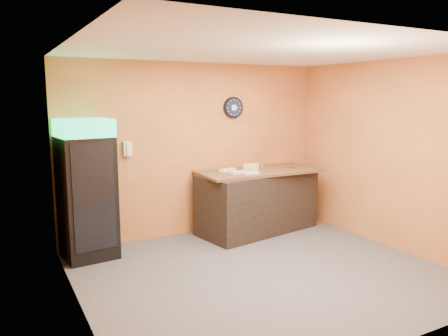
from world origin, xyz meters
TOP-DOWN VIEW (x-y plane):
  - floor at (0.00, 0.00)m, footprint 4.50×4.50m
  - back_wall at (0.00, 2.00)m, footprint 4.50×0.02m
  - left_wall at (-2.25, 0.00)m, footprint 0.02×4.00m
  - right_wall at (2.25, 0.00)m, footprint 0.02×4.00m
  - ceiling at (0.00, 0.00)m, footprint 4.50×4.00m
  - beverage_cooler at (-1.85, 1.61)m, footprint 0.75×0.76m
  - prep_counter at (0.91, 1.55)m, footprint 2.14×1.22m
  - wall_clock at (0.68, 1.97)m, footprint 0.36×0.06m
  - wall_phone at (-1.16, 1.95)m, footprint 0.12×0.11m
  - butcher_paper at (0.91, 1.55)m, footprint 2.03×1.01m
  - sub_roll_stack at (0.80, 1.60)m, footprint 0.27×0.15m
  - wrapped_sandwich_left at (0.46, 1.41)m, footprint 0.28×0.17m
  - wrapped_sandwich_mid at (0.60, 1.26)m, footprint 0.27×0.11m
  - wrapped_sandwich_right at (0.41, 1.67)m, footprint 0.32×0.20m
  - kitchen_tool at (1.03, 1.59)m, footprint 0.06×0.06m

SIDE VIEW (x-z plane):
  - floor at x=0.00m, z-range 0.00..0.00m
  - prep_counter at x=0.91m, z-range 0.00..1.01m
  - beverage_cooler at x=-1.85m, z-range -0.02..1.94m
  - butcher_paper at x=0.91m, z-range 1.01..1.05m
  - wrapped_sandwich_left at x=0.46m, z-range 1.05..1.09m
  - wrapped_sandwich_mid at x=0.60m, z-range 1.05..1.09m
  - wrapped_sandwich_right at x=0.41m, z-range 1.05..1.09m
  - kitchen_tool at x=1.03m, z-range 1.05..1.11m
  - sub_roll_stack at x=0.80m, z-range 1.05..1.16m
  - back_wall at x=0.00m, z-range 0.00..2.80m
  - left_wall at x=-2.25m, z-range 0.00..2.80m
  - right_wall at x=2.25m, z-range 0.00..2.80m
  - wall_phone at x=-1.16m, z-range 1.37..1.59m
  - wall_clock at x=0.68m, z-range 1.90..2.25m
  - ceiling at x=0.00m, z-range 2.79..2.81m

